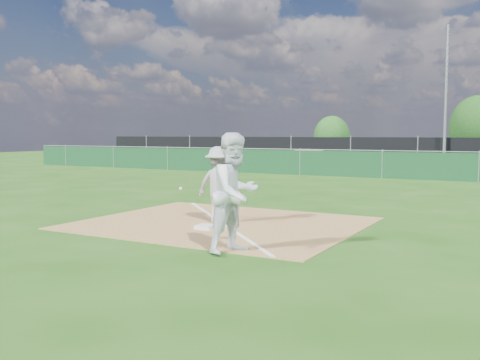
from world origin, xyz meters
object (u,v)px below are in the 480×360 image
object	(u,v)px
runner	(235,193)
car_mid	(418,152)
play_at_first	(219,185)
light_pole	(446,98)
tree_left	(332,137)
first_base	(205,227)
car_left	(371,151)
tree_mid	(478,127)

from	to	relation	value
runner	car_mid	size ratio (longest dim) A/B	0.45
play_at_first	car_mid	world-z (taller)	play_at_first
light_pole	tree_left	world-z (taller)	light_pole
first_base	car_left	bearing A→B (deg)	98.52
light_pole	tree_mid	world-z (taller)	light_pole
play_at_first	car_left	xyz separation A→B (m)	(-3.96, 26.79, -0.07)
runner	tree_left	xyz separation A→B (m)	(-10.29, 33.83, 0.77)
runner	car_left	distance (m)	29.78
first_base	play_at_first	size ratio (longest dim) A/B	0.20
first_base	car_mid	xyz separation A→B (m)	(-1.04, 27.89, 0.70)
play_at_first	car_mid	xyz separation A→B (m)	(-0.87, 27.05, -0.11)
car_mid	tree_left	distance (m)	8.83
play_at_first	car_mid	size ratio (longest dim) A/B	0.39
car_mid	first_base	bearing A→B (deg)	-154.91
play_at_first	runner	size ratio (longest dim) A/B	0.88
tree_left	runner	bearing A→B (deg)	-73.08
first_base	tree_left	bearing A→B (deg)	105.03
runner	tree_left	world-z (taller)	tree_left
car_left	tree_left	size ratio (longest dim) A/B	1.34
runner	car_mid	distance (m)	29.60
light_pole	tree_left	xyz separation A→B (m)	(-10.07, 9.74, -2.22)
tree_left	tree_mid	distance (m)	10.89
tree_left	first_base	bearing A→B (deg)	-74.97
light_pole	car_mid	xyz separation A→B (m)	(-2.45, 5.39, -3.24)
light_pole	play_at_first	xyz separation A→B (m)	(-1.59, -21.67, -3.13)
play_at_first	tree_mid	xyz separation A→B (m)	(2.26, 33.02, 1.63)
car_left	light_pole	bearing A→B (deg)	-130.16
light_pole	tree_mid	xyz separation A→B (m)	(0.67, 11.36, -1.50)
play_at_first	tree_left	world-z (taller)	tree_left
first_base	tree_mid	world-z (taller)	tree_mid
runner	car_mid	bearing A→B (deg)	20.96
first_base	light_pole	bearing A→B (deg)	86.41
runner	car_mid	xyz separation A→B (m)	(-2.67, 29.48, -0.26)
first_base	play_at_first	world-z (taller)	play_at_first
light_pole	car_mid	bearing A→B (deg)	114.47
light_pole	first_base	world-z (taller)	light_pole
car_mid	tree_left	size ratio (longest dim) A/B	1.31
first_base	tree_left	xyz separation A→B (m)	(-8.66, 32.24, 1.72)
light_pole	play_at_first	size ratio (longest dim) A/B	4.48
play_at_first	tree_mid	size ratio (longest dim) A/B	0.37
tree_left	car_left	bearing A→B (deg)	-45.60
play_at_first	tree_left	size ratio (longest dim) A/B	0.52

